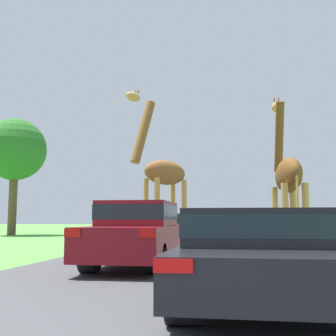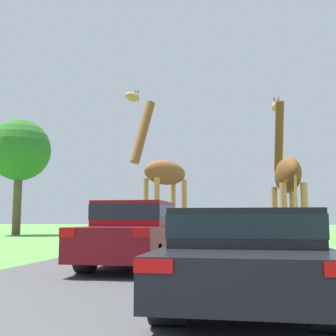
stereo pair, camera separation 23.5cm
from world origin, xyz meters
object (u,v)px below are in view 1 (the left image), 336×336
at_px(giraffe_near_road, 162,175).
at_px(car_rear_follower, 138,232).
at_px(car_queue_left, 249,225).
at_px(car_lead_maroon, 255,253).
at_px(tree_centre_back, 15,150).
at_px(car_verge_right, 182,226).
at_px(car_queue_right, 180,228).
at_px(car_far_ahead, 191,225).
at_px(giraffe_companion, 287,178).

relative_size(giraffe_near_road, car_rear_follower, 1.13).
bearing_deg(car_queue_left, car_lead_maroon, -91.73).
xyz_separation_m(car_lead_maroon, tree_centre_back, (-15.16, 21.05, 5.14)).
height_order(giraffe_near_road, car_verge_right, giraffe_near_road).
bearing_deg(car_queue_right, car_far_ahead, 93.76).
distance_m(car_queue_right, car_far_ahead, 12.27).
distance_m(car_lead_maroon, tree_centre_back, 26.45).
height_order(car_queue_right, tree_centre_back, tree_centre_back).
bearing_deg(car_far_ahead, car_queue_right, -86.24).
xyz_separation_m(car_far_ahead, car_verge_right, (0.25, -7.02, 0.03)).
xyz_separation_m(giraffe_companion, car_lead_maroon, (-1.25, -6.62, -1.58)).
relative_size(car_lead_maroon, car_far_ahead, 0.91).
height_order(car_verge_right, tree_centre_back, tree_centre_back).
distance_m(car_queue_left, car_rear_follower, 18.33).
distance_m(giraffe_near_road, car_queue_right, 5.01).
distance_m(giraffe_companion, tree_centre_back, 22.15).
bearing_deg(car_rear_follower, car_far_ahead, 92.52).
relative_size(giraffe_companion, tree_centre_back, 0.63).
bearing_deg(car_rear_follower, car_verge_right, 92.75).
xyz_separation_m(giraffe_near_road, giraffe_companion, (3.89, -1.52, -0.31)).
distance_m(car_lead_maroon, car_queue_right, 13.06).
relative_size(car_far_ahead, car_verge_right, 0.90).
height_order(car_lead_maroon, car_queue_left, car_queue_left).
bearing_deg(giraffe_near_road, car_queue_left, -66.99).
distance_m(car_rear_follower, tree_centre_back, 21.75).
xyz_separation_m(car_queue_right, car_far_ahead, (-0.80, 12.24, -0.04)).
xyz_separation_m(giraffe_companion, car_verge_right, (-4.42, 11.41, -1.54)).
xyz_separation_m(car_queue_left, car_verge_right, (-3.84, -4.12, -0.03)).
bearing_deg(car_rear_follower, giraffe_companion, 33.94).
bearing_deg(car_lead_maroon, car_far_ahead, 97.77).
relative_size(car_queue_right, car_verge_right, 0.96).
bearing_deg(car_far_ahead, giraffe_companion, -75.79).
bearing_deg(car_queue_right, giraffe_companion, -58.01).
relative_size(car_queue_right, tree_centre_back, 0.58).
distance_m(giraffe_companion, car_far_ahead, 19.07).
height_order(car_queue_left, car_far_ahead, car_queue_left).
bearing_deg(car_queue_left, giraffe_companion, -87.86).
bearing_deg(car_far_ahead, car_lead_maroon, -82.23).
bearing_deg(car_rear_follower, car_lead_maroon, -58.64).
xyz_separation_m(car_verge_right, car_rear_follower, (0.67, -13.93, 0.09)).
height_order(giraffe_near_road, car_far_ahead, giraffe_near_road).
distance_m(car_queue_right, car_rear_follower, 8.71).
bearing_deg(giraffe_companion, car_rear_follower, -150.80).
xyz_separation_m(giraffe_near_road, car_verge_right, (-0.53, 9.89, -1.85)).
xyz_separation_m(giraffe_near_road, car_rear_follower, (0.14, -4.04, -1.76)).
xyz_separation_m(car_queue_right, car_queue_left, (3.28, 9.35, 0.01)).
bearing_deg(giraffe_companion, car_queue_left, 87.40).
bearing_deg(car_verge_right, car_queue_left, 47.05).
bearing_deg(car_queue_right, car_lead_maroon, -78.47).
relative_size(giraffe_near_road, tree_centre_back, 0.66).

